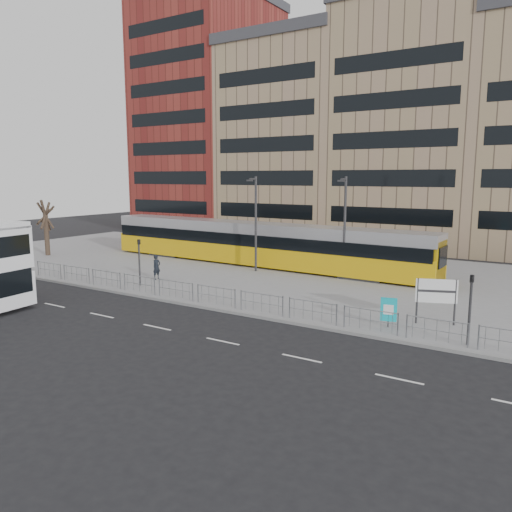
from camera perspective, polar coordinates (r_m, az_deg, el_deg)
The scene contains 15 objects.
ground at distance 29.50m, azimuth -8.74°, elevation -5.49°, with size 120.00×120.00×0.00m, color black.
plaza at distance 39.10m, azimuth 2.82°, elevation -1.68°, with size 64.00×24.00×0.15m, color gray.
kerb at distance 29.51m, azimuth -8.68°, elevation -5.33°, with size 64.00×0.25×0.17m, color gray.
building_row at distance 58.65m, azimuth 15.38°, elevation 14.19°, with size 70.40×18.40×31.20m.
pedestrian_barrier at distance 28.41m, azimuth -5.07°, elevation -3.95°, with size 32.07×0.07×1.10m.
road_markings at distance 26.02m, azimuth -12.86°, elevation -7.59°, with size 62.00×0.12×0.01m, color white.
tram at distance 40.94m, azimuth -0.02°, elevation 1.41°, with size 29.68×3.93×3.49m.
station_sign at distance 26.01m, azimuth 19.92°, elevation -4.01°, with size 1.87×0.78×2.27m.
ad_panel at distance 25.02m, azimuth 14.92°, elevation -5.99°, with size 0.77×0.22×1.45m.
pedestrian at distance 35.99m, azimuth -11.29°, elevation -1.24°, with size 0.64×0.42×1.77m, color black.
traffic_light_west at distance 34.09m, azimuth -13.21°, elevation -0.01°, with size 0.20×0.23×3.10m.
traffic_light_east at distance 23.28m, azimuth 23.31°, elevation -4.70°, with size 0.18×0.22×3.10m.
lamp_post_west at distance 37.91m, azimuth -0.07°, elevation 4.18°, with size 0.45×1.04×7.23m.
lamp_post_east at distance 35.42m, azimuth 10.07°, elevation 3.69°, with size 0.45×1.04×7.23m.
bare_tree at distance 49.67m, azimuth -23.04°, elevation 6.06°, with size 4.60×4.60×7.32m.
Camera 1 is at (18.79, -21.51, 7.37)m, focal length 35.00 mm.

